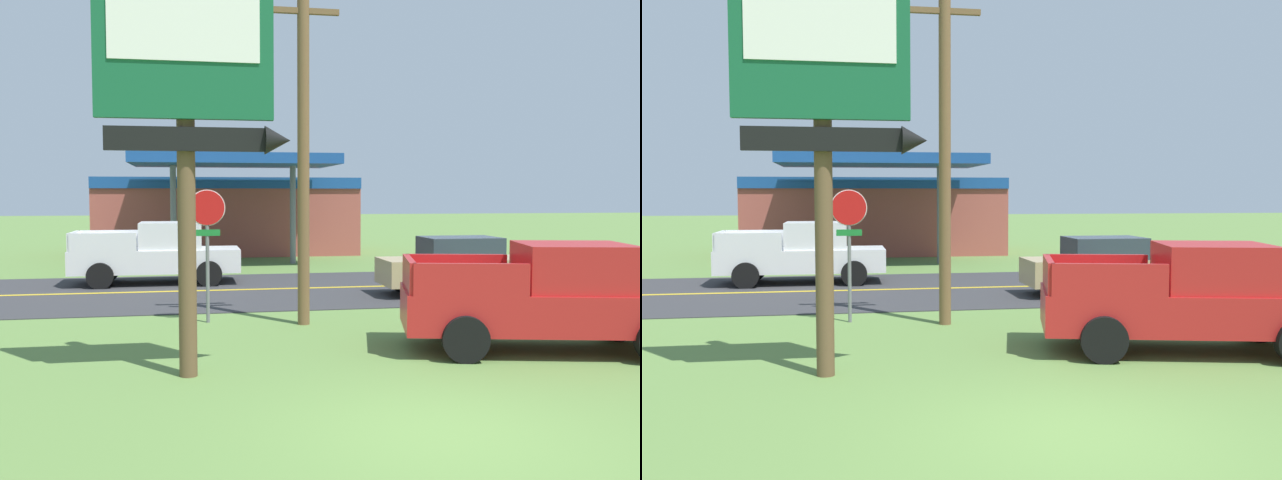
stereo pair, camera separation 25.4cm
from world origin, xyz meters
TOP-DOWN VIEW (x-y plane):
  - ground_plane at (0.00, 0.00)m, footprint 180.00×180.00m
  - road_asphalt at (0.00, 13.00)m, footprint 140.00×8.00m
  - road_centre_line at (0.00, 13.00)m, footprint 126.00×0.20m
  - motel_sign at (-2.92, 3.12)m, footprint 2.93×0.54m
  - stop_sign at (-2.55, 7.87)m, footprint 0.80×0.08m
  - utility_pole at (-0.50, 7.29)m, footprint 1.73×0.26m
  - gas_station at (-1.14, 26.46)m, footprint 12.00×11.50m
  - pickup_red_parked_on_lawn at (3.50, 3.88)m, footprint 5.51×3.12m
  - pickup_white_on_road at (-3.91, 15.00)m, footprint 5.20×2.24m
  - car_tan_mid_lane at (4.47, 11.00)m, footprint 4.20×2.00m

SIDE VIEW (x-z plane):
  - ground_plane at x=0.00m, z-range 0.00..0.00m
  - road_asphalt at x=0.00m, z-range 0.00..0.02m
  - road_centre_line at x=0.00m, z-range 0.02..0.03m
  - car_tan_mid_lane at x=4.47m, z-range 0.01..1.65m
  - pickup_red_parked_on_lawn at x=3.50m, z-range -0.02..1.94m
  - pickup_white_on_road at x=-3.91m, z-range -0.02..1.94m
  - gas_station at x=-1.14m, z-range -0.26..4.14m
  - stop_sign at x=-2.55m, z-range 0.55..3.50m
  - utility_pole at x=-0.50m, z-range 0.27..8.31m
  - motel_sign at x=-2.92m, z-range 1.18..7.96m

